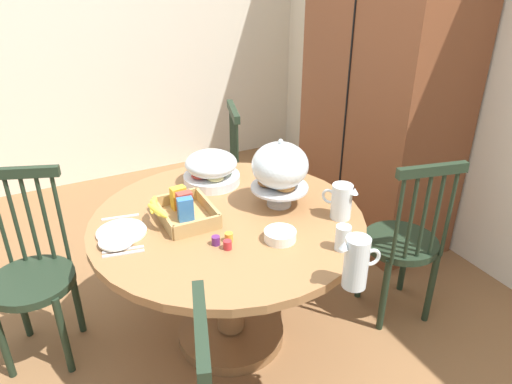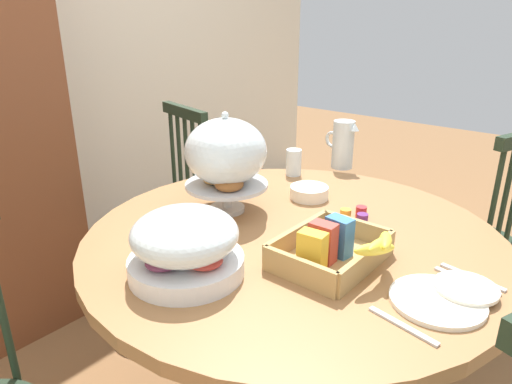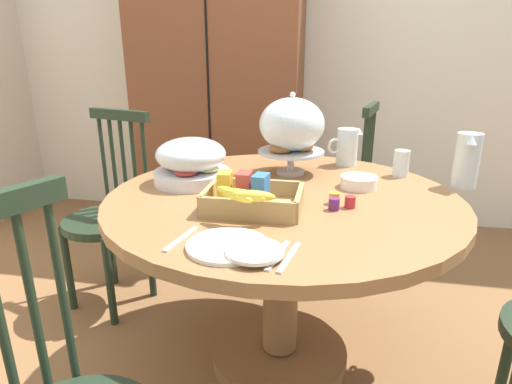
# 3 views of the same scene
# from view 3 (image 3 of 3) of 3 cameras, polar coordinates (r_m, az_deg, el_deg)

# --- Properties ---
(ground_plane) EXTENTS (10.00, 10.00, 0.00)m
(ground_plane) POSITION_cam_3_polar(r_m,az_deg,el_deg) (1.81, 4.83, -24.22)
(ground_plane) COLOR brown
(wall_back) EXTENTS (4.80, 0.06, 2.60)m
(wall_back) POSITION_cam_3_polar(r_m,az_deg,el_deg) (3.17, 9.21, 19.47)
(wall_back) COLOR silver
(wall_back) RESTS_ON ground_plane
(wooden_armoire) EXTENTS (1.18, 0.60, 1.96)m
(wooden_armoire) POSITION_cam_3_polar(r_m,az_deg,el_deg) (2.95, -4.91, 13.59)
(wooden_armoire) COLOR brown
(wooden_armoire) RESTS_ON ground_plane
(dining_table) EXTENTS (1.29, 1.29, 0.74)m
(dining_table) POSITION_cam_3_polar(r_m,az_deg,el_deg) (1.60, 3.54, -6.89)
(dining_table) COLOR olive
(dining_table) RESTS_ON ground_plane
(windsor_chair_near_window) EXTENTS (0.41, 0.41, 0.97)m
(windsor_chair_near_window) POSITION_cam_3_polar(r_m,az_deg,el_deg) (2.48, 11.53, -0.22)
(windsor_chair_near_window) COLOR #1E2D1E
(windsor_chair_near_window) RESTS_ON ground_plane
(windsor_chair_by_cabinet) EXTENTS (0.42, 0.42, 0.97)m
(windsor_chair_by_cabinet) POSITION_cam_3_polar(r_m,az_deg,el_deg) (2.18, -19.55, -3.56)
(windsor_chair_by_cabinet) COLOR #1E2D1E
(windsor_chair_by_cabinet) RESTS_ON ground_plane
(pastry_stand_with_dome) EXTENTS (0.28, 0.28, 0.34)m
(pastry_stand_with_dome) POSITION_cam_3_polar(r_m,az_deg,el_deg) (1.75, 4.93, 8.83)
(pastry_stand_with_dome) COLOR silver
(pastry_stand_with_dome) RESTS_ON dining_table
(fruit_platter_covered) EXTENTS (0.30, 0.30, 0.18)m
(fruit_platter_covered) POSITION_cam_3_polar(r_m,az_deg,el_deg) (1.66, -8.89, 4.15)
(fruit_platter_covered) COLOR silver
(fruit_platter_covered) RESTS_ON dining_table
(orange_juice_pitcher) EXTENTS (0.09, 0.18, 0.21)m
(orange_juice_pitcher) POSITION_cam_3_polar(r_m,az_deg,el_deg) (1.78, 26.94, 3.64)
(orange_juice_pitcher) COLOR silver
(orange_juice_pitcher) RESTS_ON dining_table
(milk_pitcher) EXTENTS (0.17, 0.11, 0.17)m
(milk_pitcher) POSITION_cam_3_polar(r_m,az_deg,el_deg) (1.96, 12.38, 5.87)
(milk_pitcher) COLOR silver
(milk_pitcher) RESTS_ON dining_table
(cereal_basket) EXTENTS (0.32, 0.30, 0.12)m
(cereal_basket) POSITION_cam_3_polar(r_m,az_deg,el_deg) (1.35, -0.91, -0.75)
(cereal_basket) COLOR tan
(cereal_basket) RESTS_ON dining_table
(china_plate_large) EXTENTS (0.22, 0.22, 0.01)m
(china_plate_large) POSITION_cam_3_polar(r_m,az_deg,el_deg) (1.11, -3.94, -7.36)
(china_plate_large) COLOR white
(china_plate_large) RESTS_ON dining_table
(china_plate_small) EXTENTS (0.15, 0.15, 0.01)m
(china_plate_small) POSITION_cam_3_polar(r_m,az_deg,el_deg) (1.05, -0.17, -8.10)
(china_plate_small) COLOR white
(china_plate_small) RESTS_ON china_plate_large
(cereal_bowl) EXTENTS (0.14, 0.14, 0.04)m
(cereal_bowl) POSITION_cam_3_polar(r_m,az_deg,el_deg) (1.64, 13.95, 1.35)
(cereal_bowl) COLOR white
(cereal_bowl) RESTS_ON dining_table
(drinking_glass) EXTENTS (0.06, 0.06, 0.11)m
(drinking_glass) POSITION_cam_3_polar(r_m,az_deg,el_deg) (1.84, 19.34, 3.74)
(drinking_glass) COLOR silver
(drinking_glass) RESTS_ON dining_table
(jam_jar_strawberry) EXTENTS (0.04, 0.04, 0.04)m
(jam_jar_strawberry) POSITION_cam_3_polar(r_m,az_deg,el_deg) (1.41, 12.82, -1.36)
(jam_jar_strawberry) COLOR #B7282D
(jam_jar_strawberry) RESTS_ON dining_table
(jam_jar_apricot) EXTENTS (0.04, 0.04, 0.04)m
(jam_jar_apricot) POSITION_cam_3_polar(r_m,az_deg,el_deg) (1.44, 10.71, -0.84)
(jam_jar_apricot) COLOR orange
(jam_jar_apricot) RESTS_ON dining_table
(jam_jar_grape) EXTENTS (0.04, 0.04, 0.04)m
(jam_jar_grape) POSITION_cam_3_polar(r_m,az_deg,el_deg) (1.38, 10.68, -1.65)
(jam_jar_grape) COLOR #5B2366
(jam_jar_grape) RESTS_ON dining_table
(table_knife) EXTENTS (0.04, 0.17, 0.01)m
(table_knife) POSITION_cam_3_polar(r_m,az_deg,el_deg) (1.06, 3.02, -8.69)
(table_knife) COLOR silver
(table_knife) RESTS_ON dining_table
(dinner_fork) EXTENTS (0.04, 0.17, 0.01)m
(dinner_fork) POSITION_cam_3_polar(r_m,az_deg,el_deg) (1.05, 4.58, -8.94)
(dinner_fork) COLOR silver
(dinner_fork) RESTS_ON dining_table
(soup_spoon) EXTENTS (0.04, 0.17, 0.01)m
(soup_spoon) POSITION_cam_3_polar(r_m,az_deg,el_deg) (1.17, -10.21, -6.32)
(soup_spoon) COLOR silver
(soup_spoon) RESTS_ON dining_table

